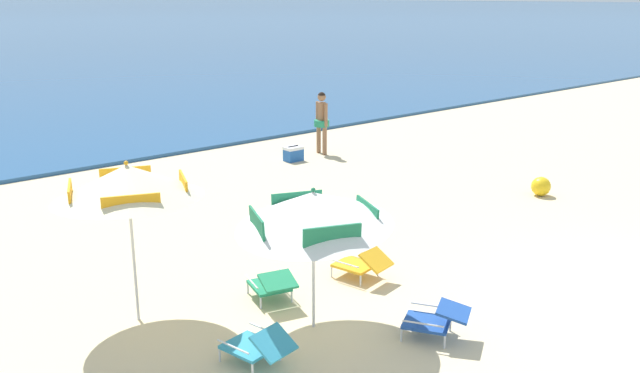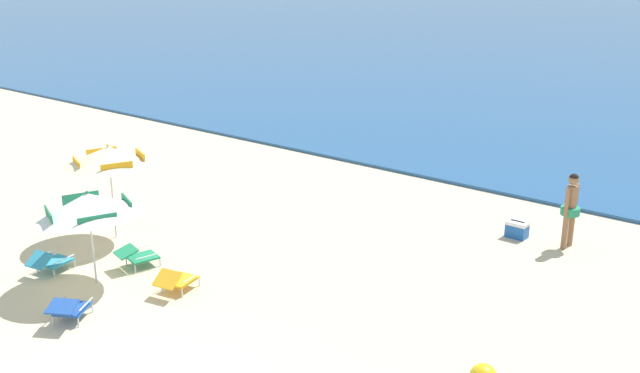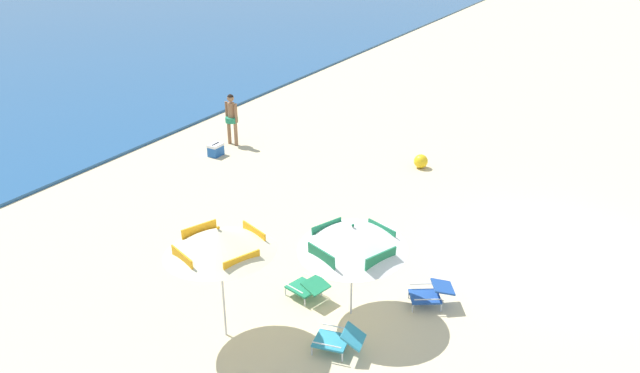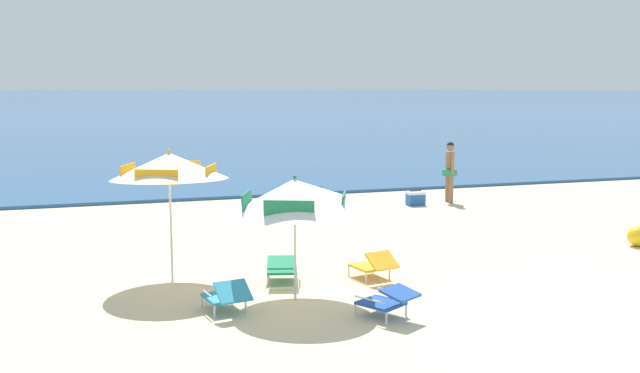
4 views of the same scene
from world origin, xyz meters
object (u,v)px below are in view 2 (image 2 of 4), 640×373
lounge_chair_facing_sea (50,261)px  lounge_chair_spare_folded (176,280)px  beach_umbrella_striped_second (109,156)px  cooler_box (517,229)px  beach_umbrella_striped_main (88,205)px  lounge_chair_under_umbrella (69,308)px  person_standing_near_shore (571,205)px  lounge_chair_beside_umbrella (137,255)px

lounge_chair_facing_sea → lounge_chair_spare_folded: size_ratio=0.99×
beach_umbrella_striped_second → lounge_chair_facing_sea: (0.57, -2.09, -1.74)m
lounge_chair_facing_sea → cooler_box: (6.95, 8.03, -0.07)m
lounge_chair_facing_sea → cooler_box: bearing=49.1°
beach_umbrella_striped_second → beach_umbrella_striped_main: bearing=-45.7°
lounge_chair_under_umbrella → cooler_box: lounge_chair_under_umbrella is taller
lounge_chair_facing_sea → person_standing_near_shore: bearing=45.3°
lounge_chair_beside_umbrella → lounge_chair_spare_folded: size_ratio=0.99×
lounge_chair_facing_sea → lounge_chair_spare_folded: (2.80, 1.05, 0.00)m
lounge_chair_facing_sea → person_standing_near_shore: person_standing_near_shore is taller
lounge_chair_under_umbrella → person_standing_near_shore: size_ratio=0.56×
lounge_chair_under_umbrella → beach_umbrella_striped_second: bearing=132.0°
beach_umbrella_striped_main → person_standing_near_shore: (6.94, 7.86, -0.67)m
cooler_box → lounge_chair_spare_folded: bearing=-120.7°
lounge_chair_spare_folded → person_standing_near_shore: person_standing_near_shore is taller
beach_umbrella_striped_main → lounge_chair_beside_umbrella: bearing=87.0°
beach_umbrella_striped_second → lounge_chair_spare_folded: (3.37, -1.04, -1.74)m
lounge_chair_under_umbrella → lounge_chair_facing_sea: 2.40m
person_standing_near_shore → cooler_box: bearing=-172.9°
lounge_chair_under_umbrella → lounge_chair_beside_umbrella: 2.51m
lounge_chair_facing_sea → person_standing_near_shore: (8.10, 8.18, 0.76)m
lounge_chair_beside_umbrella → lounge_chair_facing_sea: bearing=-132.4°
beach_umbrella_striped_second → lounge_chair_spare_folded: 3.94m
beach_umbrella_striped_second → lounge_chair_under_umbrella: bearing=-48.0°
beach_umbrella_striped_second → lounge_chair_beside_umbrella: (1.79, -0.76, -1.74)m
beach_umbrella_striped_second → cooler_box: (7.52, 5.94, -1.81)m
lounge_chair_under_umbrella → lounge_chair_facing_sea: bearing=156.0°
beach_umbrella_striped_main → cooler_box: bearing=53.1°
beach_umbrella_striped_main → beach_umbrella_striped_second: size_ratio=1.04×
lounge_chair_beside_umbrella → lounge_chair_spare_folded: (1.59, -0.28, -0.01)m
lounge_chair_under_umbrella → lounge_chair_spare_folded: lounge_chair_spare_folded is taller
lounge_chair_under_umbrella → lounge_chair_spare_folded: bearing=73.3°
beach_umbrella_striped_main → cooler_box: 9.76m
lounge_chair_beside_umbrella → lounge_chair_facing_sea: 1.80m
beach_umbrella_striped_second → lounge_chair_under_umbrella: 4.48m
beach_umbrella_striped_main → lounge_chair_spare_folded: size_ratio=2.44×
lounge_chair_beside_umbrella → cooler_box: bearing=49.5°
lounge_chair_beside_umbrella → person_standing_near_shore: person_standing_near_shore is taller
lounge_chair_spare_folded → person_standing_near_shore: size_ratio=0.55×
lounge_chair_beside_umbrella → person_standing_near_shore: size_ratio=0.55×
beach_umbrella_striped_second → person_standing_near_shore: beach_umbrella_striped_second is taller
lounge_chair_under_umbrella → person_standing_near_shore: bearing=57.2°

